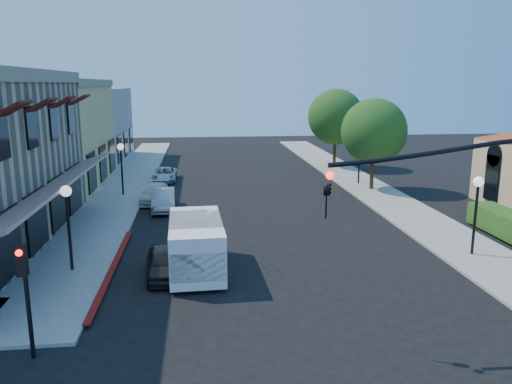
{
  "coord_description": "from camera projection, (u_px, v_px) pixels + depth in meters",
  "views": [
    {
      "loc": [
        -3.27,
        -11.64,
        7.43
      ],
      "look_at": [
        -0.78,
        10.43,
        2.6
      ],
      "focal_mm": 35.0,
      "sensor_mm": 36.0,
      "label": 1
    }
  ],
  "objects": [
    {
      "name": "ground",
      "position": [
        329.0,
        370.0,
        13.24
      ],
      "size": [
        120.0,
        120.0,
        0.0
      ],
      "primitive_type": "plane",
      "color": "black",
      "rests_on": "ground"
    },
    {
      "name": "sidewalk_left",
      "position": [
        129.0,
        181.0,
        38.49
      ],
      "size": [
        3.5,
        50.0,
        0.12
      ],
      "primitive_type": "cube",
      "color": "gray",
      "rests_on": "ground"
    },
    {
      "name": "sidewalk_right",
      "position": [
        350.0,
        177.0,
        40.41
      ],
      "size": [
        3.5,
        50.0,
        0.12
      ],
      "primitive_type": "cube",
      "color": "gray",
      "rests_on": "ground"
    },
    {
      "name": "curb_red_strip",
      "position": [
        113.0,
        271.0,
        20.25
      ],
      "size": [
        0.25,
        10.0,
        0.06
      ],
      "primitive_type": "cube",
      "color": "maroon",
      "rests_on": "ground"
    },
    {
      "name": "yellow_stucco_building",
      "position": [
        29.0,
        135.0,
        35.98
      ],
      "size": [
        10.0,
        12.0,
        7.6
      ],
      "primitive_type": "cube",
      "color": "#DAB462",
      "rests_on": "ground"
    },
    {
      "name": "pink_stucco_building",
      "position": [
        71.0,
        126.0,
        47.69
      ],
      "size": [
        10.0,
        12.0,
        7.0
      ],
      "primitive_type": "cube",
      "color": "#C9A698",
      "rests_on": "ground"
    },
    {
      "name": "street_tree_a",
      "position": [
        374.0,
        131.0,
        34.68
      ],
      "size": [
        4.56,
        4.56,
        6.48
      ],
      "color": "#352115",
      "rests_on": "ground"
    },
    {
      "name": "street_tree_b",
      "position": [
        336.0,
        117.0,
        44.31
      ],
      "size": [
        4.94,
        4.94,
        7.02
      ],
      "color": "#352115",
      "rests_on": "ground"
    },
    {
      "name": "secondary_signal",
      "position": [
        24.0,
        281.0,
        13.24
      ],
      "size": [
        0.28,
        0.42,
        3.32
      ],
      "color": "black",
      "rests_on": "ground"
    },
    {
      "name": "lamppost_left_near",
      "position": [
        67.0,
        206.0,
        19.5
      ],
      "size": [
        0.44,
        0.44,
        3.57
      ],
      "color": "black",
      "rests_on": "ground"
    },
    {
      "name": "lamppost_left_far",
      "position": [
        121.0,
        156.0,
        33.09
      ],
      "size": [
        0.44,
        0.44,
        3.57
      ],
      "color": "black",
      "rests_on": "ground"
    },
    {
      "name": "lamppost_right_near",
      "position": [
        477.0,
        196.0,
        21.36
      ],
      "size": [
        0.44,
        0.44,
        3.57
      ],
      "color": "black",
      "rests_on": "ground"
    },
    {
      "name": "lamppost_right_far",
      "position": [
        360.0,
        149.0,
        36.9
      ],
      "size": [
        0.44,
        0.44,
        3.57
      ],
      "color": "black",
      "rests_on": "ground"
    },
    {
      "name": "white_van",
      "position": [
        196.0,
        243.0,
        19.9
      ],
      "size": [
        2.25,
        4.84,
        2.12
      ],
      "color": "white",
      "rests_on": "ground"
    },
    {
      "name": "parked_car_a",
      "position": [
        164.0,
        262.0,
        19.57
      ],
      "size": [
        1.63,
        3.45,
        1.14
      ],
      "primitive_type": "imported",
      "rotation": [
        0.0,
        0.0,
        0.09
      ],
      "color": "black",
      "rests_on": "ground"
    },
    {
      "name": "parked_car_b",
      "position": [
        163.0,
        200.0,
        29.87
      ],
      "size": [
        1.55,
        3.91,
        1.26
      ],
      "primitive_type": "imported",
      "rotation": [
        0.0,
        0.0,
        0.06
      ],
      "color": "#989A9D",
      "rests_on": "ground"
    },
    {
      "name": "parked_car_c",
      "position": [
        155.0,
        193.0,
        31.86
      ],
      "size": [
        1.83,
        4.03,
        1.15
      ],
      "primitive_type": "imported",
      "rotation": [
        0.0,
        0.0,
        -0.06
      ],
      "color": "silver",
      "rests_on": "ground"
    },
    {
      "name": "parked_car_d",
      "position": [
        165.0,
        174.0,
        38.77
      ],
      "size": [
        1.78,
        3.82,
        1.06
      ],
      "primitive_type": "imported",
      "rotation": [
        0.0,
        0.0,
        -0.01
      ],
      "color": "#B9BCBF",
      "rests_on": "ground"
    }
  ]
}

